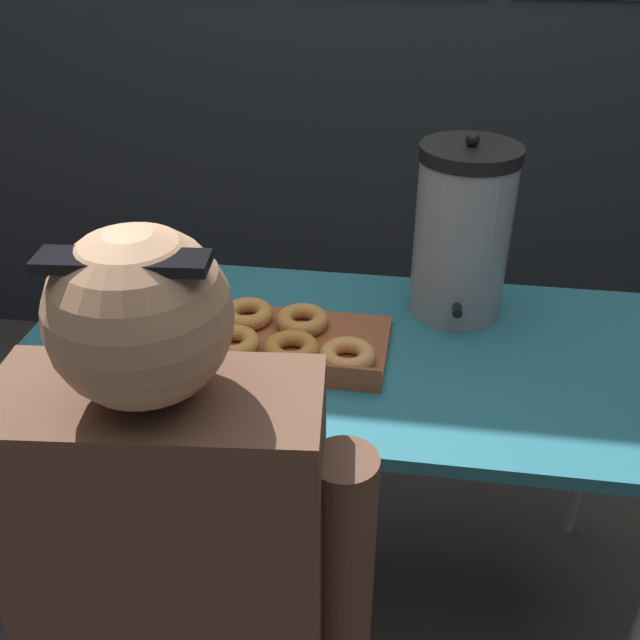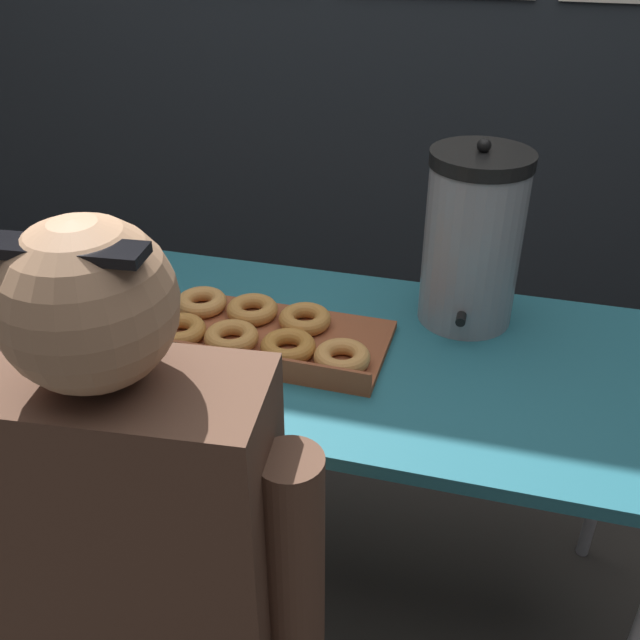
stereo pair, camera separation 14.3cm
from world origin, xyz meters
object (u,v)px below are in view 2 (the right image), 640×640
Objects in this scene: donut_box at (261,333)px; person_seated at (149,614)px; cell_phone at (79,348)px; coffee_urn at (473,239)px.

donut_box is 0.40× the size of person_seated.
person_seated is at bearing -37.65° from cell_phone.
donut_box is 0.48m from coffee_urn.
donut_box is 1.25× the size of coffee_urn.
coffee_urn reaches higher than donut_box.
coffee_urn is at bearing 29.54° from donut_box.
coffee_urn reaches higher than cell_phone.
cell_phone is (-0.35, -0.12, -0.02)m from donut_box.
donut_box is 0.37m from cell_phone.
person_seated is (0.35, -0.44, -0.14)m from cell_phone.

